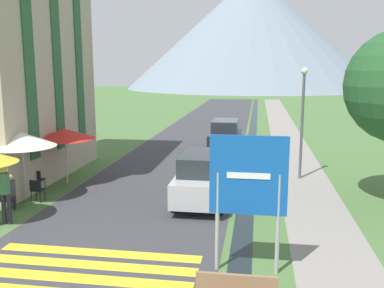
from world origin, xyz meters
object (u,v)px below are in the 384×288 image
at_px(parked_car_far, 225,135).
at_px(cafe_umbrella_rear_red, 65,134).
at_px(cafe_chair_middle, 37,189).
at_px(person_seated_far, 11,190).
at_px(hotel_building, 2,44).
at_px(cafe_umbrella_middle_white, 22,139).
at_px(person_standing_terrace, 5,191).
at_px(cafe_chair_far_left, 37,179).
at_px(parked_car_near, 202,177).
at_px(road_sign, 248,186).
at_px(streetlamp, 303,113).
at_px(cafe_chair_near_right, 5,199).

bearing_deg(parked_car_far, cafe_umbrella_rear_red, -126.02).
bearing_deg(cafe_umbrella_rear_red, cafe_chair_middle, -89.46).
bearing_deg(person_seated_far, hotel_building, 121.18).
bearing_deg(cafe_chair_middle, hotel_building, 129.22).
height_order(cafe_umbrella_middle_white, person_standing_terrace, cafe_umbrella_middle_white).
bearing_deg(hotel_building, person_seated_far, -58.82).
bearing_deg(cafe_chair_far_left, person_standing_terrace, -58.11).
xyz_separation_m(parked_car_near, person_seated_far, (-6.44, -1.85, -0.24)).
xyz_separation_m(hotel_building, cafe_umbrella_middle_white, (2.56, -3.31, -3.54)).
bearing_deg(cafe_umbrella_middle_white, person_standing_terrace, -73.30).
height_order(road_sign, cafe_chair_far_left, road_sign).
distance_m(hotel_building, parked_car_near, 10.52).
xyz_separation_m(cafe_chair_far_left, person_seated_far, (0.16, -2.10, 0.16)).
height_order(cafe_chair_middle, person_standing_terrace, person_standing_terrace).
bearing_deg(person_seated_far, cafe_chair_middle, 55.67).
height_order(cafe_chair_middle, person_seated_far, person_seated_far).
relative_size(parked_car_near, cafe_chair_middle, 5.16).
bearing_deg(streetlamp, cafe_chair_near_right, -148.50).
relative_size(cafe_chair_far_left, cafe_chair_near_right, 1.00).
xyz_separation_m(cafe_chair_near_right, person_standing_terrace, (0.62, -0.89, 0.57)).
relative_size(cafe_chair_near_right, cafe_umbrella_middle_white, 0.33).
distance_m(parked_car_far, cafe_chair_near_right, 13.73).
xyz_separation_m(cafe_chair_middle, cafe_umbrella_middle_white, (-0.53, 0.15, 1.77)).
bearing_deg(cafe_umbrella_middle_white, person_seated_far, -90.00).
bearing_deg(hotel_building, person_standing_terrace, -59.95).
distance_m(hotel_building, parked_car_far, 12.70).
relative_size(hotel_building, parked_car_near, 2.46).
distance_m(cafe_chair_far_left, cafe_chair_middle, 1.49).
distance_m(cafe_umbrella_middle_white, person_standing_terrace, 2.70).
bearing_deg(person_seated_far, cafe_umbrella_middle_white, 90.00).
bearing_deg(streetlamp, cafe_chair_middle, -152.97).
relative_size(parked_car_near, cafe_umbrella_rear_red, 1.76).
bearing_deg(road_sign, cafe_umbrella_rear_red, 138.71).
bearing_deg(cafe_chair_near_right, hotel_building, 96.14).
distance_m(road_sign, parked_car_far, 15.19).
relative_size(hotel_building, road_sign, 3.24).
relative_size(road_sign, streetlamp, 0.69).
xyz_separation_m(cafe_umbrella_middle_white, person_seated_far, (-0.00, -0.92, -1.61)).
bearing_deg(cafe_umbrella_rear_red, road_sign, -41.29).
bearing_deg(road_sign, parked_car_far, 96.35).
height_order(cafe_chair_far_left, person_seated_far, person_seated_far).
bearing_deg(parked_car_near, hotel_building, 165.20).
xyz_separation_m(cafe_chair_far_left, cafe_chair_near_right, (0.24, -2.60, 0.00)).
height_order(person_seated_far, streetlamp, streetlamp).
distance_m(person_standing_terrace, person_seated_far, 1.61).
distance_m(hotel_building, cafe_chair_near_right, 7.59).
xyz_separation_m(parked_car_near, cafe_umbrella_middle_white, (-6.44, -0.93, 1.38)).
bearing_deg(cafe_chair_far_left, cafe_chair_middle, -44.52).
distance_m(parked_car_far, person_seated_far, 13.32).
bearing_deg(cafe_chair_middle, cafe_umbrella_rear_red, 88.03).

